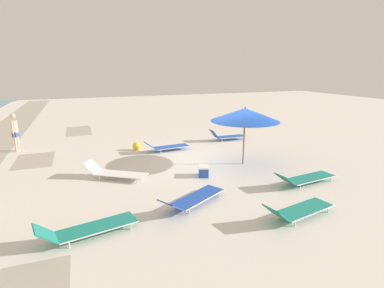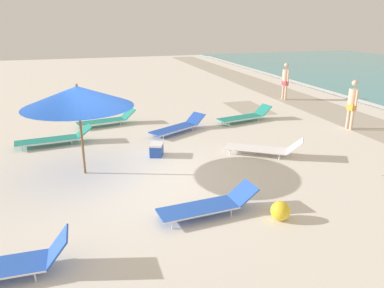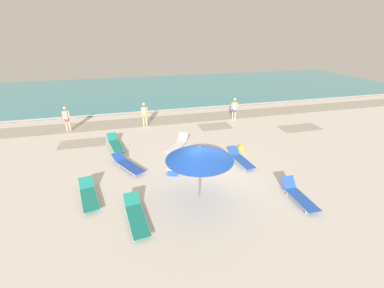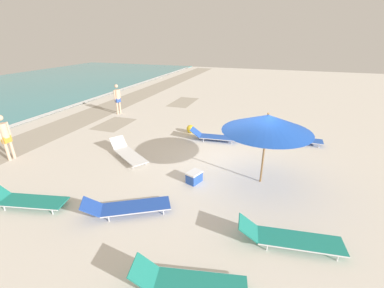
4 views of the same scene
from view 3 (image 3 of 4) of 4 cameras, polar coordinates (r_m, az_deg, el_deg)
name	(u,v)px [view 3 (image 3 of 4)]	position (r m, az deg, el deg)	size (l,w,h in m)	color
ground_plane	(206,183)	(11.99, 3.24, -8.73)	(60.00, 60.00, 0.16)	silver
ocean_water	(153,89)	(31.22, -8.64, 11.93)	(60.00, 18.46, 0.07)	teal
beach_umbrella	(200,154)	(9.96, 1.71, -2.17)	(2.69, 2.69, 2.33)	olive
sun_lounger_under_umbrella	(115,144)	(15.92, -16.66, 0.07)	(1.06, 2.30, 0.54)	#1E8475
sun_lounger_beside_umbrella	(89,195)	(11.49, -21.97, -10.53)	(1.02, 2.21, 0.54)	#1E8475
sun_lounger_near_water_left	(178,144)	(15.18, -3.16, -0.08)	(1.73, 2.18, 0.56)	white
sun_lounger_near_water_right	(128,165)	(13.33, -14.05, -4.44)	(1.65, 2.27, 0.50)	blue
sun_lounger_mid_beach_solo	(241,159)	(13.69, 10.76, -3.32)	(0.79, 2.12, 0.51)	blue
sun_lounger_mid_beach_pair_a	(299,196)	(11.51, 22.63, -10.53)	(0.64, 1.97, 0.62)	blue
sun_lounger_mid_beach_pair_b	(136,216)	(9.89, -12.30, -15.35)	(0.88, 2.37, 0.51)	#1E8475
beachgoer_wading_adult	(66,117)	(19.37, -26.13, 5.33)	(0.45, 0.27, 1.76)	beige
beachgoer_shoreline_child	(145,113)	(18.63, -10.51, 6.74)	(0.45, 0.27, 1.76)	beige
beachgoer_strolling_adult	(234,108)	(19.86, 9.39, 7.90)	(0.43, 0.27, 1.76)	beige
beach_ball	(241,148)	(14.99, 10.87, -0.88)	(0.39, 0.39, 0.39)	yellow
cooler_box	(173,171)	(12.42, -4.29, -6.05)	(0.59, 0.51, 0.37)	blue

